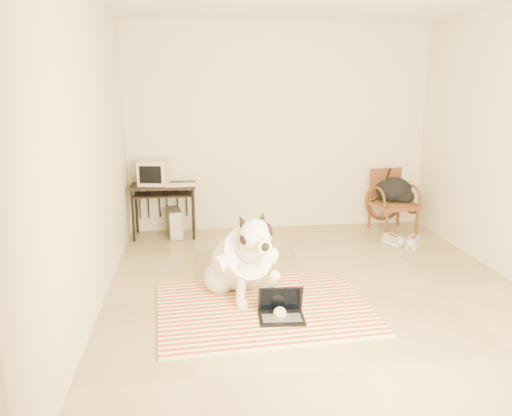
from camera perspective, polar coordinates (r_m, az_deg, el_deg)
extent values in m
plane|color=tan|center=(4.87, 7.10, -9.46)|extent=(4.50, 4.50, 0.00)
plane|color=beige|center=(6.70, 2.71, 9.07)|extent=(4.50, 0.00, 4.50)
plane|color=beige|center=(2.44, 21.05, -0.93)|extent=(4.50, 0.00, 4.50)
plane|color=beige|center=(4.44, -18.32, 5.77)|extent=(0.00, 4.50, 4.50)
cube|color=red|center=(4.01, 2.60, -14.69)|extent=(1.86, 0.41, 0.02)
cube|color=#316E3B|center=(4.25, 1.67, -12.89)|extent=(1.86, 0.41, 0.02)
cube|color=#72437F|center=(4.50, 0.86, -11.29)|extent=(1.86, 0.41, 0.02)
cube|color=#EFF64C|center=(4.75, 0.14, -9.86)|extent=(1.86, 0.41, 0.02)
cube|color=beige|center=(5.00, -0.50, -8.57)|extent=(1.86, 0.41, 0.02)
sphere|color=beige|center=(4.76, -4.13, -7.92)|extent=(0.31, 0.31, 0.31)
sphere|color=beige|center=(4.86, -0.83, -7.41)|extent=(0.31, 0.31, 0.31)
ellipsoid|color=beige|center=(4.79, -2.41, -7.44)|extent=(0.38, 0.34, 0.31)
ellipsoid|color=beige|center=(4.56, -1.59, -5.79)|extent=(0.57, 0.78, 0.66)
cylinder|color=white|center=(4.57, -1.65, -5.74)|extent=(0.61, 0.70, 0.61)
sphere|color=beige|center=(4.34, -0.61, -4.77)|extent=(0.26, 0.26, 0.26)
sphere|color=beige|center=(4.20, -0.09, -3.11)|extent=(0.28, 0.28, 0.28)
ellipsoid|color=black|center=(4.21, 0.45, -2.80)|extent=(0.22, 0.25, 0.21)
cylinder|color=beige|center=(4.11, 0.60, -4.15)|extent=(0.16, 0.17, 0.12)
sphere|color=black|center=(4.04, 1.07, -4.47)|extent=(0.07, 0.07, 0.07)
cone|color=black|center=(4.19, -1.58, -1.59)|extent=(0.15, 0.16, 0.18)
cone|color=black|center=(4.26, 0.71, -1.32)|extent=(0.15, 0.17, 0.18)
torus|color=silver|center=(4.30, -0.52, -4.23)|extent=(0.28, 0.20, 0.23)
cylinder|color=beige|center=(4.40, -1.73, -8.77)|extent=(0.12, 0.15, 0.42)
cylinder|color=beige|center=(4.38, 1.30, -9.24)|extent=(0.19, 0.39, 0.43)
sphere|color=beige|center=(4.45, -1.59, -10.99)|extent=(0.11, 0.11, 0.11)
sphere|color=beige|center=(4.29, 2.73, -11.94)|extent=(0.11, 0.11, 0.11)
cone|color=black|center=(5.06, -3.74, -7.75)|extent=(0.30, 0.39, 0.11)
cube|color=black|center=(4.27, 2.94, -12.49)|extent=(0.39, 0.29, 0.02)
cube|color=#454548|center=(4.25, 2.96, -12.42)|extent=(0.33, 0.17, 0.00)
cube|color=black|center=(4.29, 2.82, -10.37)|extent=(0.38, 0.11, 0.25)
cube|color=black|center=(4.28, 2.83, -10.38)|extent=(0.34, 0.09, 0.22)
cube|color=black|center=(6.45, -10.57, 2.53)|extent=(0.83, 0.47, 0.03)
cube|color=black|center=(6.43, -10.55, 1.54)|extent=(0.73, 0.38, 0.02)
cylinder|color=black|center=(6.38, -13.90, -0.92)|extent=(0.03, 0.03, 0.66)
cylinder|color=black|center=(6.75, -13.49, -0.08)|extent=(0.03, 0.03, 0.66)
cylinder|color=black|center=(6.33, -7.18, -0.74)|extent=(0.03, 0.03, 0.66)
cylinder|color=black|center=(6.70, -7.15, 0.09)|extent=(0.03, 0.03, 0.66)
cube|color=beige|center=(6.46, -11.64, 4.01)|extent=(0.39, 0.38, 0.31)
cube|color=black|center=(6.30, -11.98, 3.74)|extent=(0.27, 0.06, 0.22)
cube|color=beige|center=(6.33, -8.56, 2.64)|extent=(0.41, 0.18, 0.03)
cube|color=#454548|center=(6.52, -9.33, -1.68)|extent=(0.23, 0.41, 0.37)
cube|color=#AFAEB3|center=(6.34, -9.09, -2.14)|extent=(0.16, 0.04, 0.35)
cube|color=brown|center=(6.87, 15.45, 0.34)|extent=(0.61, 0.60, 0.06)
cylinder|color=#3C2110|center=(6.87, 15.47, 0.64)|extent=(0.50, 0.50, 0.04)
cube|color=brown|center=(7.02, 14.56, 2.77)|extent=(0.46, 0.11, 0.41)
cylinder|color=#3C2110|center=(6.63, 14.71, -1.86)|extent=(0.04, 0.04, 0.33)
cylinder|color=#3C2110|center=(6.99, 12.85, -0.91)|extent=(0.04, 0.04, 0.33)
cylinder|color=#3C2110|center=(6.86, 17.89, -1.54)|extent=(0.04, 0.04, 0.33)
cylinder|color=#3C2110|center=(7.22, 15.93, -0.64)|extent=(0.04, 0.04, 0.33)
ellipsoid|color=black|center=(6.87, 15.52, 1.93)|extent=(0.47, 0.39, 0.35)
ellipsoid|color=black|center=(6.86, 16.51, 1.24)|extent=(0.29, 0.24, 0.20)
cube|color=white|center=(6.43, 15.40, -3.81)|extent=(0.20, 0.31, 0.03)
cube|color=gray|center=(6.42, 15.43, -3.47)|extent=(0.19, 0.30, 0.09)
cube|color=#A72416|center=(6.41, 15.45, -3.14)|extent=(0.09, 0.15, 0.02)
cube|color=white|center=(6.42, 17.53, -3.99)|extent=(0.29, 0.32, 0.03)
cube|color=gray|center=(6.41, 17.56, -3.63)|extent=(0.28, 0.31, 0.10)
cube|color=#A72416|center=(6.40, 17.59, -3.28)|extent=(0.14, 0.15, 0.02)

